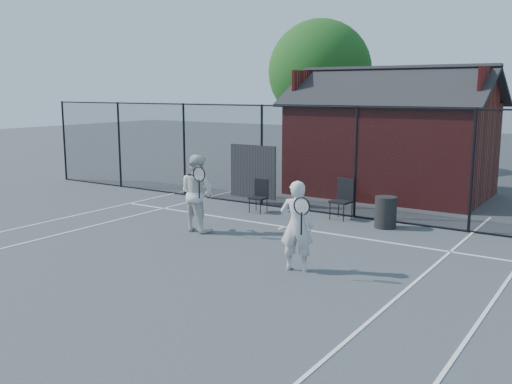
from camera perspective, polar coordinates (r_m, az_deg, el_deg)
The scene contains 10 objects.
ground at distance 12.04m, azimuth -4.45°, elevation -6.32°, with size 80.00×80.00×0.00m, color #41454A.
court_lines at distance 11.08m, azimuth -8.69°, elevation -7.85°, with size 11.02×18.00×0.01m.
fence at distance 16.05m, azimuth 5.66°, elevation 3.08°, with size 22.04×3.00×3.00m.
clubhouse at distance 19.35m, azimuth 13.37°, elevation 4.53°, with size 6.50×4.36×4.19m.
tree_left at distance 25.42m, azimuth 6.42°, elevation 11.84°, with size 4.48×4.48×6.44m.
player_front at distance 10.84m, azimuth 4.10°, elevation -3.38°, with size 0.83×0.67×1.74m.
player_back at distance 13.94m, azimuth -5.91°, elevation -0.09°, with size 1.06×0.82×1.88m.
chair_left at distance 16.05m, azimuth 0.22°, elevation -0.46°, with size 0.44×0.45×0.91m, color black.
chair_right at distance 15.36m, azimuth 8.52°, elevation -0.78°, with size 0.51×0.53×1.06m, color black.
waste_bin at distance 14.64m, azimuth 12.83°, elevation -1.98°, with size 0.54×0.54×0.79m, color black.
Camera 1 is at (7.14, -9.08, 3.41)m, focal length 40.00 mm.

